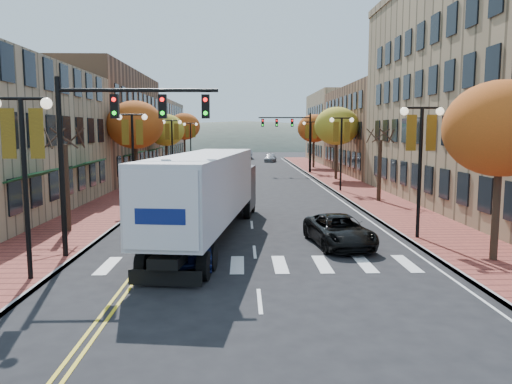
{
  "coord_description": "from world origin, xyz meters",
  "views": [
    {
      "loc": [
        -0.5,
        -16.18,
        4.99
      ],
      "look_at": [
        0.13,
        6.48,
        2.2
      ],
      "focal_mm": 35.0,
      "sensor_mm": 36.0,
      "label": 1
    }
  ],
  "objects": [
    {
      "name": "tree_left_b",
      "position": [
        -9.0,
        24.0,
        5.45
      ],
      "size": [
        4.48,
        4.48,
        7.21
      ],
      "color": "#382619",
      "rests_on": "sidewalk_left"
    },
    {
      "name": "tree_right_c",
      "position": [
        9.0,
        34.0,
        5.45
      ],
      "size": [
        4.48,
        4.48,
        7.21
      ],
      "color": "#382619",
      "rests_on": "sidewalk_right"
    },
    {
      "name": "semi_truck",
      "position": [
        -1.98,
        6.63,
        2.33
      ],
      "size": [
        4.61,
        16.12,
        3.98
      ],
      "rotation": [
        0.0,
        0.0,
        -0.13
      ],
      "color": "black",
      "rests_on": "ground"
    },
    {
      "name": "building_left_far",
      "position": [
        -17.0,
        61.0,
        4.75
      ],
      "size": [
        12.0,
        26.0,
        9.5
      ],
      "primitive_type": "cube",
      "color": "#9E8966",
      "rests_on": "ground"
    },
    {
      "name": "traffic_mast_far",
      "position": [
        5.48,
        42.0,
        4.92
      ],
      "size": [
        6.1,
        0.34,
        7.0
      ],
      "color": "black",
      "rests_on": "ground"
    },
    {
      "name": "tree_left_c",
      "position": [
        -9.0,
        40.0,
        5.05
      ],
      "size": [
        4.16,
        4.16,
        6.69
      ],
      "color": "#382619",
      "rests_on": "sidewalk_left"
    },
    {
      "name": "lamp_right_c",
      "position": [
        7.5,
        42.0,
        4.29
      ],
      "size": [
        1.96,
        0.36,
        6.05
      ],
      "color": "black",
      "rests_on": "ground"
    },
    {
      "name": "traffic_mast_near",
      "position": [
        -5.48,
        3.0,
        4.92
      ],
      "size": [
        6.1,
        0.35,
        7.0
      ],
      "color": "black",
      "rests_on": "ground"
    },
    {
      "name": "navy_sedan",
      "position": [
        -2.5,
        2.21,
        0.69
      ],
      "size": [
        1.97,
        4.36,
        1.39
      ],
      "primitive_type": "imported",
      "rotation": [
        0.0,
        0.0,
        0.12
      ],
      "color": "#0D1437",
      "rests_on": "ground"
    },
    {
      "name": "black_suv",
      "position": [
        3.71,
        5.03,
        0.67
      ],
      "size": [
        2.81,
        5.06,
        1.34
      ],
      "primitive_type": "imported",
      "rotation": [
        0.0,
        0.0,
        0.13
      ],
      "color": "black",
      "rests_on": "ground"
    },
    {
      "name": "lamp_left_b",
      "position": [
        -7.5,
        16.0,
        4.29
      ],
      "size": [
        1.96,
        0.36,
        6.05
      ],
      "color": "black",
      "rests_on": "ground"
    },
    {
      "name": "tree_right_b",
      "position": [
        9.0,
        18.0,
        2.25
      ],
      "size": [
        0.28,
        0.28,
        4.2
      ],
      "color": "#382619",
      "rests_on": "sidewalk_right"
    },
    {
      "name": "lamp_right_a",
      "position": [
        7.5,
        6.0,
        4.29
      ],
      "size": [
        1.96,
        0.36,
        6.05
      ],
      "color": "black",
      "rests_on": "ground"
    },
    {
      "name": "tree_right_d",
      "position": [
        9.0,
        50.0,
        5.29
      ],
      "size": [
        4.35,
        4.35,
        7.0
      ],
      "color": "#382619",
      "rests_on": "sidewalk_right"
    },
    {
      "name": "building_right_mid",
      "position": [
        18.5,
        42.0,
        5.0
      ],
      "size": [
        15.0,
        24.0,
        10.0
      ],
      "primitive_type": "cube",
      "color": "brown",
      "rests_on": "ground"
    },
    {
      "name": "building_left_mid",
      "position": [
        -17.0,
        36.0,
        5.5
      ],
      "size": [
        12.0,
        24.0,
        11.0
      ],
      "primitive_type": "cube",
      "color": "brown",
      "rests_on": "ground"
    },
    {
      "name": "lamp_left_d",
      "position": [
        -7.5,
        52.0,
        4.29
      ],
      "size": [
        1.96,
        0.36,
        6.05
      ],
      "color": "black",
      "rests_on": "ground"
    },
    {
      "name": "sidewalk_right",
      "position": [
        9.0,
        32.5,
        0.07
      ],
      "size": [
        4.0,
        85.0,
        0.15
      ],
      "primitive_type": "cube",
      "color": "brown",
      "rests_on": "ground"
    },
    {
      "name": "tree_left_d",
      "position": [
        -9.0,
        58.0,
        5.6
      ],
      "size": [
        4.61,
        4.61,
        7.42
      ],
      "color": "#382619",
      "rests_on": "sidewalk_left"
    },
    {
      "name": "building_right_far",
      "position": [
        18.5,
        64.0,
        5.5
      ],
      "size": [
        15.0,
        20.0,
        11.0
      ],
      "primitive_type": "cube",
      "color": "#9E8966",
      "rests_on": "ground"
    },
    {
      "name": "tree_right_a",
      "position": [
        9.0,
        2.0,
        5.05
      ],
      "size": [
        4.16,
        4.16,
        6.69
      ],
      "color": "#382619",
      "rests_on": "sidewalk_right"
    },
    {
      "name": "lamp_right_b",
      "position": [
        7.5,
        24.0,
        4.29
      ],
      "size": [
        1.96,
        0.36,
        6.05
      ],
      "color": "black",
      "rests_on": "ground"
    },
    {
      "name": "sidewalk_left",
      "position": [
        -9.0,
        32.5,
        0.07
      ],
      "size": [
        4.0,
        85.0,
        0.15
      ],
      "primitive_type": "cube",
      "color": "brown",
      "rests_on": "ground"
    },
    {
      "name": "car_far_white",
      "position": [
        -0.5,
        55.14,
        0.65
      ],
      "size": [
        1.77,
        3.9,
        1.3
      ],
      "primitive_type": "imported",
      "rotation": [
        0.0,
        0.0,
        0.06
      ],
      "color": "silver",
      "rests_on": "ground"
    },
    {
      "name": "lamp_left_c",
      "position": [
        -7.5,
        34.0,
        4.29
      ],
      "size": [
        1.96,
        0.36,
        6.05
      ],
      "color": "black",
      "rests_on": "ground"
    },
    {
      "name": "car_far_silver",
      "position": [
        4.04,
        64.31,
        0.64
      ],
      "size": [
        2.37,
        4.6,
        1.28
      ],
      "primitive_type": "imported",
      "rotation": [
        0.0,
        0.0,
        -0.14
      ],
      "color": "#96969D",
      "rests_on": "ground"
    },
    {
      "name": "ground",
      "position": [
        0.0,
        0.0,
        0.0
      ],
      "size": [
        200.0,
        200.0,
        0.0
      ],
      "primitive_type": "plane",
      "color": "black",
      "rests_on": "ground"
    },
    {
      "name": "tree_left_a",
      "position": [
        -9.0,
        8.0,
        2.25
      ],
      "size": [
        0.28,
        0.28,
        4.2
      ],
      "color": "#382619",
      "rests_on": "sidewalk_left"
    },
    {
      "name": "lamp_left_a",
      "position": [
        -7.5,
        0.0,
        4.29
      ],
      "size": [
        1.96,
        0.36,
        6.05
      ],
      "color": "black",
      "rests_on": "ground"
    },
    {
      "name": "car_far_oncoming",
      "position": [
        0.5,
        72.44,
        0.77
      ],
      "size": [
        1.81,
        4.71,
        1.53
      ],
      "primitive_type": "imported",
      "rotation": [
        0.0,
        0.0,
        3.1
      ],
      "color": "#9A9AA1",
      "rests_on": "ground"
    }
  ]
}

